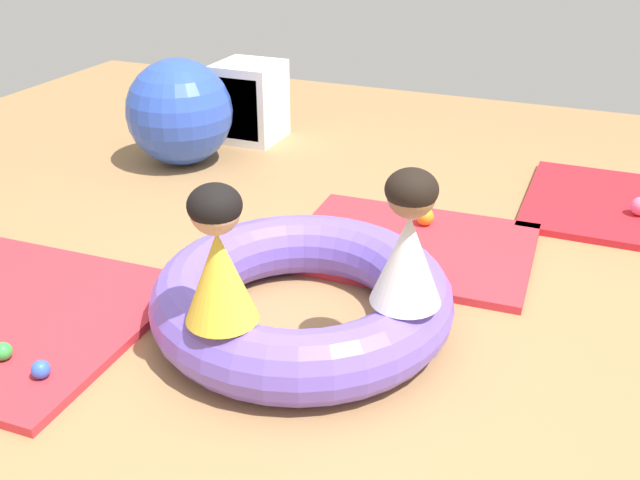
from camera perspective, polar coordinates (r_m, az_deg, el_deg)
name	(u,v)px	position (r m, az deg, el deg)	size (l,w,h in m)	color
ground_plane	(311,342)	(3.07, -0.72, -7.97)	(8.00, 8.00, 0.00)	#9E7549
gym_mat_near_right	(626,207)	(4.59, 22.86, 2.41)	(1.11, 1.08, 0.04)	red
gym_mat_front	(412,246)	(3.81, 7.21, -0.44)	(1.22, 0.93, 0.04)	red
inflatable_cushion	(302,297)	(3.09, -1.42, -4.50)	(1.28, 1.28, 0.29)	#7056D1
child_in_yellow	(218,256)	(2.58, -7.99, -1.29)	(0.36, 0.36, 0.53)	yellow
child_in_white	(409,240)	(2.69, 6.97, 0.02)	(0.39, 0.39, 0.54)	white
play_ball_pink	(640,206)	(4.44, 23.82, 2.43)	(0.10, 0.10, 0.10)	pink
play_ball_blue	(41,369)	(2.97, -21.06, -9.46)	(0.07, 0.07, 0.07)	blue
play_ball_green	(3,351)	(3.13, -23.62, -8.01)	(0.07, 0.07, 0.07)	green
play_ball_orange	(425,216)	(3.99, 8.23, 1.84)	(0.10, 0.10, 0.10)	orange
exercise_ball_large	(179,112)	(4.95, -10.97, 9.82)	(0.70, 0.70, 0.70)	blue
storage_cube	(248,102)	(5.37, -5.66, 10.69)	(0.44, 0.44, 0.56)	white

